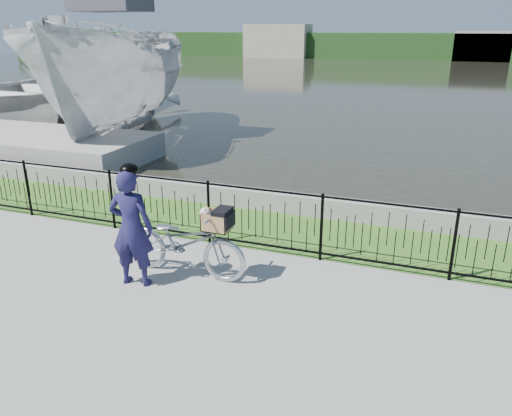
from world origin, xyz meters
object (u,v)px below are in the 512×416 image
at_px(bicycle_rig, 185,242).
at_px(cyclist, 131,227).
at_px(boat_far, 53,91).
at_px(boat_near, 117,78).

relative_size(bicycle_rig, cyclist, 1.10).
distance_m(cyclist, boat_far, 15.78).
bearing_deg(boat_near, cyclist, -54.52).
bearing_deg(boat_far, boat_near, -27.10).
height_order(cyclist, boat_near, boat_near).
bearing_deg(bicycle_rig, boat_far, 137.78).
relative_size(cyclist, boat_near, 0.17).
height_order(bicycle_rig, cyclist, cyclist).
relative_size(boat_near, boat_far, 0.95).
bearing_deg(bicycle_rig, cyclist, -137.01).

